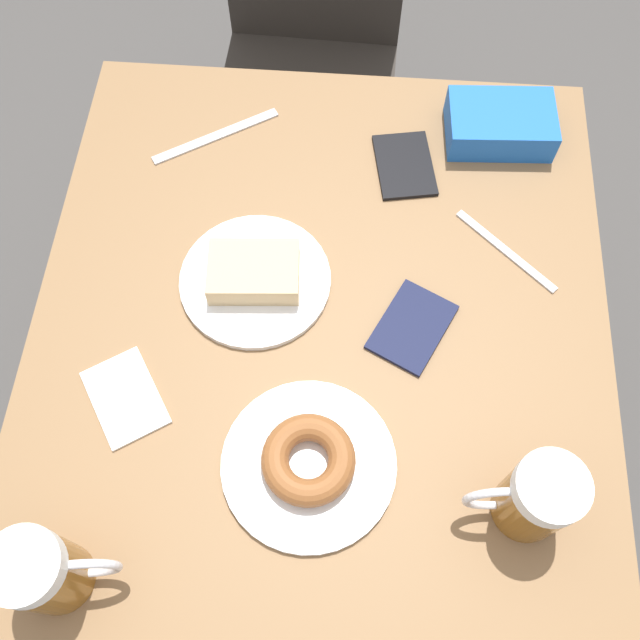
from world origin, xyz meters
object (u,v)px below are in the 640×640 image
(fork, at_px, (506,251))
(passport_far_edge, at_px, (405,165))
(beer_mug_left, at_px, (535,498))
(beer_mug_center, at_px, (45,572))
(passport_near_edge, at_px, (412,327))
(blue_pouch, at_px, (500,124))
(napkin_folded, at_px, (125,397))
(plate_with_donut, at_px, (311,462))
(knife, at_px, (216,136))
(chair, at_px, (310,38))
(plate_with_cake, at_px, (255,276))

(fork, distance_m, passport_far_edge, 0.21)
(beer_mug_left, distance_m, beer_mug_center, 0.58)
(beer_mug_left, bearing_deg, passport_far_edge, 106.71)
(beer_mug_center, height_order, passport_near_edge, beer_mug_center)
(blue_pouch, bearing_deg, napkin_folded, -136.47)
(beer_mug_left, bearing_deg, plate_with_donut, 172.31)
(blue_pouch, bearing_deg, passport_far_edge, -153.59)
(beer_mug_center, height_order, napkin_folded, beer_mug_center)
(beer_mug_left, xyz_separation_m, knife, (-0.47, 0.57, -0.07))
(plate_with_donut, xyz_separation_m, beer_mug_center, (-0.29, -0.16, 0.05))
(chair, bearing_deg, beer_mug_center, -97.53)
(beer_mug_left, bearing_deg, knife, 129.50)
(beer_mug_center, distance_m, passport_far_edge, 0.77)
(plate_with_cake, bearing_deg, knife, 109.73)
(beer_mug_left, height_order, knife, beer_mug_left)
(plate_with_cake, relative_size, beer_mug_center, 1.63)
(plate_with_cake, relative_size, fork, 1.51)
(passport_far_edge, bearing_deg, knife, 172.99)
(fork, bearing_deg, knife, 158.23)
(beer_mug_left, relative_size, fork, 0.92)
(plate_with_donut, distance_m, beer_mug_left, 0.28)
(beer_mug_left, xyz_separation_m, fork, (-0.00, 0.38, -0.07))
(plate_with_donut, relative_size, napkin_folded, 1.51)
(knife, bearing_deg, beer_mug_center, -97.53)
(napkin_folded, bearing_deg, passport_near_edge, 19.12)
(passport_far_edge, xyz_separation_m, blue_pouch, (0.15, 0.07, 0.02))
(passport_near_edge, bearing_deg, passport_far_edge, 93.37)
(chair, height_order, fork, chair)
(plate_with_donut, xyz_separation_m, knife, (-0.20, 0.53, -0.01))
(beer_mug_left, xyz_separation_m, blue_pouch, (-0.01, 0.61, -0.04))
(chair, height_order, plate_with_cake, chair)
(beer_mug_center, relative_size, fork, 0.92)
(chair, relative_size, napkin_folded, 5.74)
(chair, bearing_deg, knife, -100.33)
(napkin_folded, distance_m, blue_pouch, 0.72)
(napkin_folded, distance_m, fork, 0.59)
(beer_mug_left, xyz_separation_m, passport_near_edge, (-0.14, 0.25, -0.07))
(chair, bearing_deg, fork, -60.98)
(blue_pouch, bearing_deg, beer_mug_center, -127.04)
(beer_mug_center, bearing_deg, chair, 80.39)
(plate_with_donut, distance_m, passport_near_edge, 0.25)
(beer_mug_center, distance_m, knife, 0.70)
(passport_far_edge, height_order, blue_pouch, blue_pouch)
(plate_with_donut, relative_size, blue_pouch, 1.31)
(fork, relative_size, passport_far_edge, 1.06)
(beer_mug_center, xyz_separation_m, passport_far_edge, (0.40, 0.66, -0.07))
(plate_with_donut, height_order, passport_near_edge, plate_with_donut)
(napkin_folded, distance_m, passport_near_edge, 0.41)
(fork, distance_m, blue_pouch, 0.22)
(fork, relative_size, knife, 0.75)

